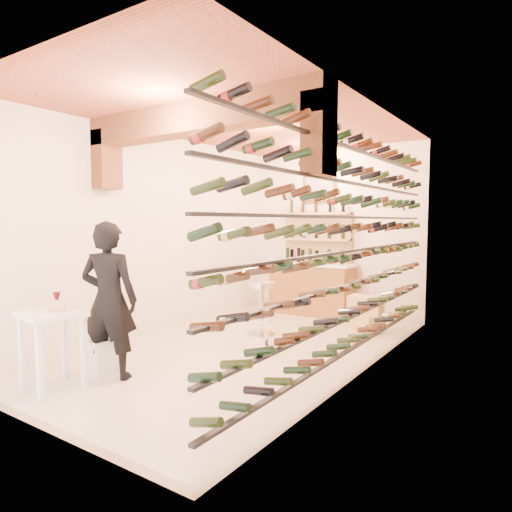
{
  "coord_description": "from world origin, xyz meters",
  "views": [
    {
      "loc": [
        3.62,
        -5.06,
        1.8
      ],
      "look_at": [
        0.0,
        0.3,
        1.3
      ],
      "focal_mm": 31.37,
      "sensor_mm": 36.0,
      "label": 1
    }
  ],
  "objects_px": {
    "wine_rack": "(347,242)",
    "chrome_barstool": "(261,305)",
    "back_counter": "(311,287)",
    "crate_lower": "(365,323)",
    "white_stool": "(101,357)",
    "tasting_table": "(52,325)",
    "person": "(109,300)"
  },
  "relations": [
    {
      "from": "white_stool",
      "to": "person",
      "type": "xyz_separation_m",
      "value": [
        0.18,
        -0.0,
        0.69
      ]
    },
    {
      "from": "wine_rack",
      "to": "chrome_barstool",
      "type": "distance_m",
      "value": 2.15
    },
    {
      "from": "wine_rack",
      "to": "white_stool",
      "type": "bearing_deg",
      "value": -141.56
    },
    {
      "from": "chrome_barstool",
      "to": "tasting_table",
      "type": "bearing_deg",
      "value": -101.73
    },
    {
      "from": "wine_rack",
      "to": "person",
      "type": "relative_size",
      "value": 3.16
    },
    {
      "from": "back_counter",
      "to": "crate_lower",
      "type": "relative_size",
      "value": 3.6
    },
    {
      "from": "tasting_table",
      "to": "person",
      "type": "bearing_deg",
      "value": 74.1
    },
    {
      "from": "back_counter",
      "to": "white_stool",
      "type": "distance_m",
      "value": 4.51
    },
    {
      "from": "white_stool",
      "to": "crate_lower",
      "type": "bearing_deg",
      "value": 64.0
    },
    {
      "from": "tasting_table",
      "to": "crate_lower",
      "type": "distance_m",
      "value": 4.73
    },
    {
      "from": "back_counter",
      "to": "tasting_table",
      "type": "xyz_separation_m",
      "value": [
        -0.54,
        -5.02,
        0.15
      ]
    },
    {
      "from": "white_stool",
      "to": "back_counter",
      "type": "bearing_deg",
      "value": 84.05
    },
    {
      "from": "crate_lower",
      "to": "person",
      "type": "bearing_deg",
      "value": -113.77
    },
    {
      "from": "person",
      "to": "crate_lower",
      "type": "distance_m",
      "value": 4.17
    },
    {
      "from": "tasting_table",
      "to": "person",
      "type": "height_order",
      "value": "person"
    },
    {
      "from": "person",
      "to": "chrome_barstool",
      "type": "xyz_separation_m",
      "value": [
        0.4,
        2.56,
        -0.41
      ]
    },
    {
      "from": "person",
      "to": "crate_lower",
      "type": "relative_size",
      "value": 3.83
    },
    {
      "from": "tasting_table",
      "to": "back_counter",
      "type": "bearing_deg",
      "value": 92.36
    },
    {
      "from": "wine_rack",
      "to": "person",
      "type": "distance_m",
      "value": 2.87
    },
    {
      "from": "chrome_barstool",
      "to": "back_counter",
      "type": "bearing_deg",
      "value": 93.25
    },
    {
      "from": "back_counter",
      "to": "crate_lower",
      "type": "distance_m",
      "value": 1.59
    },
    {
      "from": "back_counter",
      "to": "person",
      "type": "height_order",
      "value": "person"
    },
    {
      "from": "back_counter",
      "to": "crate_lower",
      "type": "xyz_separation_m",
      "value": [
        1.36,
        -0.72,
        -0.39
      ]
    },
    {
      "from": "white_stool",
      "to": "crate_lower",
      "type": "xyz_separation_m",
      "value": [
        1.83,
        3.75,
        -0.07
      ]
    },
    {
      "from": "wine_rack",
      "to": "chrome_barstool",
      "type": "height_order",
      "value": "wine_rack"
    },
    {
      "from": "crate_lower",
      "to": "tasting_table",
      "type": "bearing_deg",
      "value": -113.84
    },
    {
      "from": "person",
      "to": "crate_lower",
      "type": "height_order",
      "value": "person"
    },
    {
      "from": "wine_rack",
      "to": "person",
      "type": "xyz_separation_m",
      "value": [
        -2.12,
        -1.82,
        -0.65
      ]
    },
    {
      "from": "back_counter",
      "to": "white_stool",
      "type": "bearing_deg",
      "value": -95.95
    },
    {
      "from": "chrome_barstool",
      "to": "wine_rack",
      "type": "bearing_deg",
      "value": -23.06
    },
    {
      "from": "person",
      "to": "chrome_barstool",
      "type": "height_order",
      "value": "person"
    },
    {
      "from": "tasting_table",
      "to": "person",
      "type": "distance_m",
      "value": 0.64
    }
  ]
}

